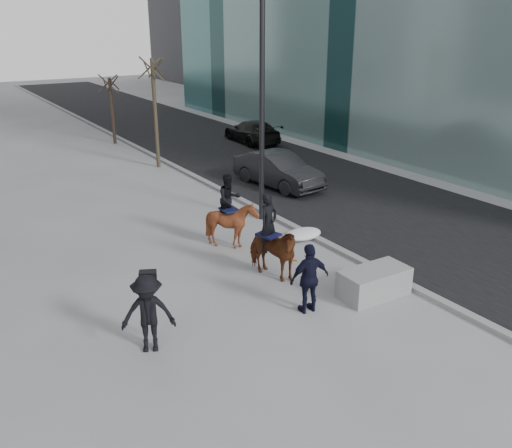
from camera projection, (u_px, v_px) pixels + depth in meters
ground at (281, 291)px, 14.13m from camera, size 120.00×120.00×0.00m
road at (281, 170)px, 25.54m from camera, size 8.00×90.00×0.01m
curb at (206, 182)px, 23.51m from camera, size 0.25×90.00×0.12m
planter at (374, 282)px, 13.80m from camera, size 1.83×0.94×0.73m
car_near at (278, 170)px, 22.87m from camera, size 2.03×4.54×1.45m
car_far at (252, 131)px, 31.22m from camera, size 2.08×4.55×1.29m
tree_near at (155, 108)px, 25.20m from camera, size 1.20×1.20×5.61m
tree_far at (112, 108)px, 30.51m from camera, size 1.20×1.20×4.09m
mounted_left at (271, 248)px, 14.61m from camera, size 1.31×1.99×2.37m
mounted_right at (231, 219)px, 16.62m from camera, size 1.27×1.41×2.30m
feeder at (309, 278)px, 12.87m from camera, size 1.07×0.92×1.75m
camera_crew at (148, 313)px, 11.31m from camera, size 1.30×1.07×1.75m
lamppost at (263, 74)px, 17.53m from camera, size 0.25×0.89×9.09m
snow_piles at (343, 254)px, 15.95m from camera, size 1.39×4.36×0.35m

